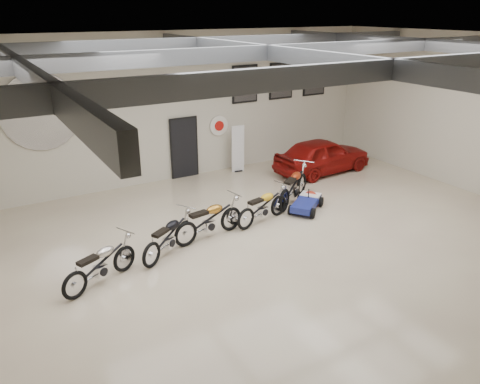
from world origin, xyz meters
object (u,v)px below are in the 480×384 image
motorcycle_silver (100,264)px  motorcycle_gold (209,219)px  motorcycle_black (168,236)px  vintage_car (323,155)px  go_kart (308,199)px  banner_stand (238,148)px  motorcycle_red (293,185)px  motorcycle_yellow (263,206)px

motorcycle_silver → motorcycle_gold: (3.04, 0.78, 0.04)m
motorcycle_black → motorcycle_gold: motorcycle_gold is taller
vintage_car → motorcycle_gold: bearing=110.7°
motorcycle_gold → go_kart: (3.44, 0.24, -0.23)m
banner_stand → motorcycle_black: 6.56m
banner_stand → vintage_car: size_ratio=0.47×
go_kart → vintage_car: 3.55m
motorcycle_black → motorcycle_red: 4.73m
motorcycle_silver → go_kart: size_ratio=1.13×
motorcycle_gold → vintage_car: (6.01, 2.66, 0.11)m
motorcycle_silver → motorcycle_black: 1.85m
motorcycle_gold → vintage_car: vintage_car is taller
motorcycle_yellow → motorcycle_red: 1.76m
motorcycle_silver → vintage_car: 9.68m
motorcycle_gold → vintage_car: bearing=14.9°
motorcycle_black → vintage_car: (7.26, 2.96, 0.14)m
banner_stand → motorcycle_red: (-0.05, -3.49, -0.32)m
motorcycle_yellow → vintage_car: size_ratio=0.51×
go_kart → motorcycle_black: bearing=150.2°
banner_stand → motorcycle_black: size_ratio=0.92×
banner_stand → motorcycle_gold: bearing=-121.1°
motorcycle_black → go_kart: size_ratio=1.13×
motorcycle_black → motorcycle_gold: size_ratio=0.93×
motorcycle_black → banner_stand: bearing=13.8°
motorcycle_gold → motorcycle_yellow: 1.75m
motorcycle_gold → motorcycle_red: 3.44m
motorcycle_silver → motorcycle_black: size_ratio=1.00×
banner_stand → motorcycle_gold: banner_stand is taller
vintage_car → motorcycle_yellow: bearing=117.6°
motorcycle_gold → vintage_car: 6.57m
motorcycle_red → go_kart: (0.10, -0.60, -0.26)m
motorcycle_silver → motorcycle_black: bearing=-9.9°
motorcycle_silver → go_kart: 6.56m
motorcycle_gold → motorcycle_yellow: (1.74, 0.11, -0.04)m
motorcycle_silver → motorcycle_yellow: motorcycle_silver is taller
go_kart → motorcycle_red: bearing=62.9°
motorcycle_gold → motorcycle_red: (3.34, 0.84, 0.03)m
motorcycle_red → vintage_car: bearing=1.2°
motorcycle_gold → go_kart: bearing=-5.0°
motorcycle_silver → motorcycle_gold: motorcycle_gold is taller
banner_stand → motorcycle_red: bearing=-83.8°
motorcycle_gold → motorcycle_silver: bearing=-174.5°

